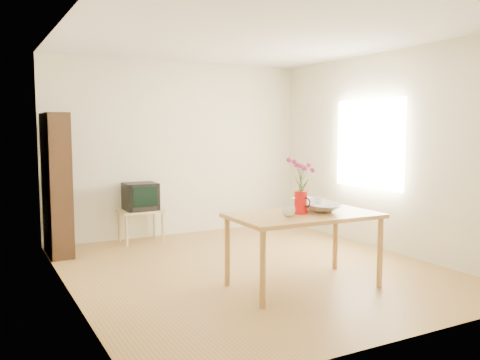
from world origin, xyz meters
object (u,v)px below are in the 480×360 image
pitcher (301,203)px  bowl (316,186)px  table (304,221)px  television (140,196)px  mug (289,211)px

pitcher → bowl: 0.36m
table → bowl: size_ratio=2.82×
table → television: size_ratio=3.40×
table → television: 2.91m
table → mug: 0.27m
pitcher → television: 2.88m
mug → television: mug is taller
mug → pitcher: bearing=-153.0°
pitcher → bowl: bearing=15.6°
table → television: television is taller
bowl → television: bearing=113.2°
table → bowl: 0.46m
mug → television: (-0.61, 2.85, -0.15)m
bowl → table: bearing=-148.0°
television → mug: bearing=-78.1°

